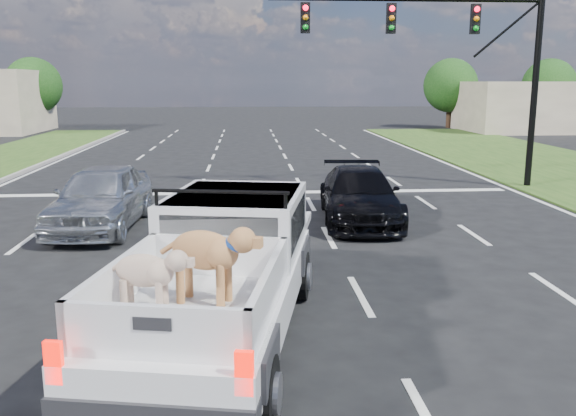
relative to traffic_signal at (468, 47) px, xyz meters
name	(u,v)px	position (x,y,z in m)	size (l,w,h in m)	color
ground	(258,298)	(-7.20, -10.50, -4.73)	(160.00, 160.00, 0.00)	black
road_markings	(253,215)	(-7.20, -3.94, -4.72)	(17.75, 60.00, 0.01)	silver
traffic_signal	(468,47)	(0.00, 0.00, 0.00)	(9.11, 0.31, 7.00)	black
building_right	(548,107)	(14.80, 23.50, -2.93)	(12.00, 7.00, 3.60)	#C5B396
tree_far_c	(33,86)	(-23.20, 27.50, -1.44)	(4.20, 4.20, 5.40)	#332114
tree_far_d	(451,86)	(8.80, 27.50, -1.44)	(4.20, 4.20, 5.40)	#332114
tree_far_e	(549,86)	(16.80, 27.50, -1.44)	(4.20, 4.20, 5.40)	#332114
pickup_truck	(221,270)	(-7.74, -12.02, -3.73)	(3.07, 5.99, 2.14)	black
silver_sedan	(101,197)	(-10.97, -5.17, -3.93)	(1.88, 4.68, 1.60)	silver
black_coupe	(359,195)	(-4.42, -4.83, -4.04)	(1.93, 4.74, 1.37)	black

